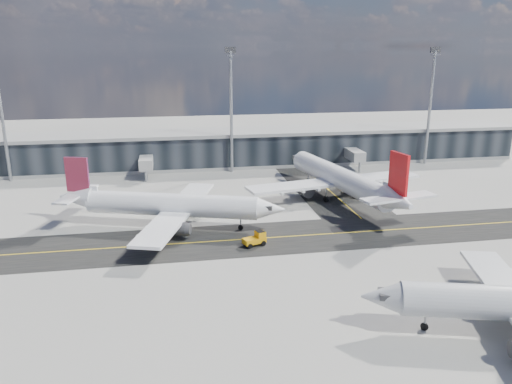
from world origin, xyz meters
TOP-DOWN VIEW (x-y plane):
  - ground at (0.00, 0.00)m, footprint 300.00×300.00m
  - taxiway_lanes at (3.91, 10.74)m, footprint 180.00×63.00m
  - terminal_concourse at (0.04, 54.93)m, footprint 152.00×19.80m
  - floodlight_masts at (0.00, 48.00)m, footprint 102.50×0.70m
  - airliner_af at (-15.10, 12.02)m, footprint 37.55×32.38m
  - airliner_redtail at (17.94, 21.59)m, footprint 36.95×43.08m
  - baggage_tug at (-2.29, 1.36)m, footprint 3.79×2.71m
  - service_van at (11.13, 30.95)m, footprint 4.91×5.50m

SIDE VIEW (x-z plane):
  - ground at x=0.00m, z-range 0.00..0.00m
  - taxiway_lanes at x=3.91m, z-range -0.01..0.03m
  - service_van at x=11.13m, z-range 0.00..1.42m
  - baggage_tug at x=-2.29m, z-range 0.00..2.16m
  - airliner_af at x=-15.10m, z-range -1.93..9.44m
  - terminal_concourse at x=0.04m, z-range -0.31..8.49m
  - airliner_redtail at x=17.94m, z-range -2.17..10.64m
  - floodlight_masts at x=0.00m, z-range 1.16..30.06m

